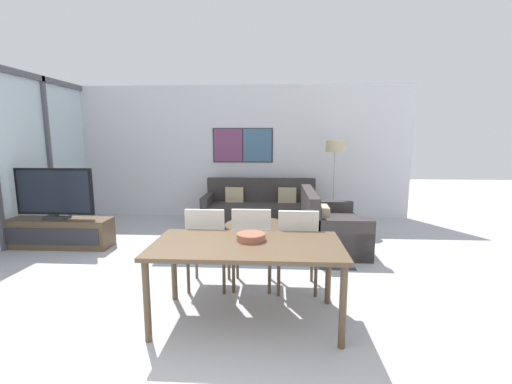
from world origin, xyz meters
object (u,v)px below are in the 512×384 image
at_px(sofa_main, 260,210).
at_px(dining_chair_right, 297,248).
at_px(sofa_side, 327,229).
at_px(dining_table, 247,251).
at_px(tv_console, 58,233).
at_px(television, 54,194).
at_px(fruit_bowl, 251,236).
at_px(floor_lamp, 335,152).
at_px(coffee_table, 256,230).
at_px(dining_chair_centre, 252,245).
at_px(dining_chair_left, 207,246).

distance_m(sofa_main, dining_chair_right, 3.09).
xyz_separation_m(sofa_side, dining_table, (-1.09, -2.31, 0.40)).
distance_m(sofa_side, dining_table, 2.58).
xyz_separation_m(tv_console, dining_table, (3.17, -2.02, 0.46)).
height_order(television, dining_table, television).
distance_m(fruit_bowl, floor_lamp, 3.81).
distance_m(coffee_table, dining_chair_centre, 1.55).
height_order(television, fruit_bowl, television).
xyz_separation_m(television, dining_chair_left, (2.66, -1.37, -0.34)).
relative_size(sofa_side, coffee_table, 1.51).
height_order(coffee_table, dining_chair_centre, dining_chair_centre).
bearing_deg(dining_chair_centre, tv_console, 157.10).
distance_m(dining_chair_centre, dining_chair_right, 0.50).
bearing_deg(coffee_table, dining_chair_centre, -88.58).
height_order(sofa_main, dining_table, sofa_main).
relative_size(tv_console, fruit_bowl, 6.06).
xyz_separation_m(television, dining_table, (3.17, -2.02, -0.17)).
bearing_deg(floor_lamp, coffee_table, -135.94).
xyz_separation_m(tv_console, dining_chair_right, (3.67, -1.38, 0.29)).
bearing_deg(floor_lamp, tv_console, -160.92).
distance_m(coffee_table, dining_chair_left, 1.65).
relative_size(sofa_main, dining_chair_right, 2.31).
bearing_deg(television, dining_chair_right, -20.68).
relative_size(sofa_main, coffee_table, 2.22).
bearing_deg(dining_chair_centre, sofa_side, 56.23).
height_order(tv_console, dining_chair_centre, dining_chair_centre).
height_order(sofa_side, dining_chair_left, dining_chair_left).
xyz_separation_m(television, dining_chair_right, (3.67, -1.39, -0.34)).
height_order(sofa_main, sofa_side, same).
bearing_deg(sofa_main, floor_lamp, -2.79).
bearing_deg(tv_console, floor_lamp, 19.08).
bearing_deg(tv_console, sofa_main, 27.73).
height_order(television, sofa_main, television).
bearing_deg(dining_chair_centre, television, 157.09).
height_order(dining_table, dining_chair_left, dining_chair_left).
bearing_deg(sofa_side, coffee_table, 94.57).
bearing_deg(sofa_main, dining_table, -89.41).
xyz_separation_m(coffee_table, fruit_bowl, (0.07, -2.12, 0.52)).
bearing_deg(dining_chair_left, tv_console, 152.77).
bearing_deg(coffee_table, dining_chair_right, -71.11).
distance_m(dining_chair_left, dining_chair_centre, 0.50).
bearing_deg(coffee_table, tv_console, -176.42).
relative_size(sofa_main, sofa_side, 1.47).
relative_size(sofa_side, dining_chair_centre, 1.58).
bearing_deg(coffee_table, sofa_main, 90.00).
height_order(dining_chair_left, dining_chair_centre, same).
bearing_deg(television, tv_console, -90.00).
relative_size(television, coffee_table, 1.23).
relative_size(fruit_bowl, floor_lamp, 0.17).
relative_size(coffee_table, floor_lamp, 0.60).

